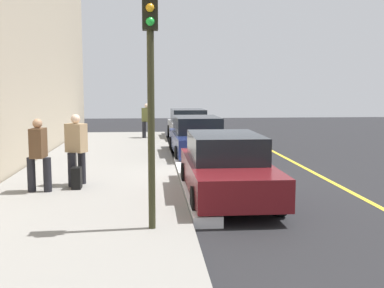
# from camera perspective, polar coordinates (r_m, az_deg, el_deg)

# --- Properties ---
(ground_plane) EXTENTS (56.00, 56.00, 0.00)m
(ground_plane) POSITION_cam_1_polar(r_m,az_deg,el_deg) (12.56, 3.12, -5.09)
(ground_plane) COLOR black
(sidewalk) EXTENTS (28.00, 4.60, 0.15)m
(sidewalk) POSITION_cam_1_polar(r_m,az_deg,el_deg) (12.52, -12.06, -4.92)
(sidewalk) COLOR gray
(sidewalk) RESTS_ON ground
(lane_stripe_centre) EXTENTS (28.00, 0.14, 0.01)m
(lane_stripe_centre) POSITION_cam_1_polar(r_m,az_deg,el_deg) (13.38, 16.87, -4.62)
(lane_stripe_centre) COLOR gold
(lane_stripe_centre) RESTS_ON ground
(snow_bank_curb) EXTENTS (7.71, 0.56, 0.22)m
(snow_bank_curb) POSITION_cam_1_polar(r_m,az_deg,el_deg) (12.56, -0.11, -4.57)
(snow_bank_curb) COLOR white
(snow_bank_curb) RESTS_ON ground
(parked_car_silver) EXTENTS (4.36, 2.00, 1.51)m
(parked_car_silver) POSITION_cam_1_polar(r_m,az_deg,el_deg) (23.53, -0.43, 2.35)
(parked_car_silver) COLOR black
(parked_car_silver) RESTS_ON ground
(parked_car_navy) EXTENTS (4.77, 1.99, 1.51)m
(parked_car_navy) POSITION_cam_1_polar(r_m,az_deg,el_deg) (17.53, 0.66, 0.82)
(parked_car_navy) COLOR black
(parked_car_navy) RESTS_ON ground
(parked_car_maroon) EXTENTS (4.72, 1.91, 1.51)m
(parked_car_maroon) POSITION_cam_1_polar(r_m,az_deg,el_deg) (11.02, 4.12, -2.76)
(parked_car_maroon) COLOR black
(parked_car_maroon) RESTS_ON ground
(pedestrian_brown_coat) EXTENTS (0.49, 0.57, 1.72)m
(pedestrian_brown_coat) POSITION_cam_1_polar(r_m,az_deg,el_deg) (11.63, -17.97, -1.04)
(pedestrian_brown_coat) COLOR black
(pedestrian_brown_coat) RESTS_ON sidewalk
(pedestrian_olive_coat) EXTENTS (0.52, 0.51, 1.66)m
(pedestrian_olive_coat) POSITION_cam_1_polar(r_m,az_deg,el_deg) (23.21, -5.45, 2.95)
(pedestrian_olive_coat) COLOR black
(pedestrian_olive_coat) RESTS_ON sidewalk
(pedestrian_tan_coat) EXTENTS (0.54, 0.57, 1.78)m
(pedestrian_tan_coat) POSITION_cam_1_polar(r_m,az_deg,el_deg) (12.14, -13.73, -0.43)
(pedestrian_tan_coat) COLOR black
(pedestrian_tan_coat) RESTS_ON sidewalk
(traffic_light_pole) EXTENTS (0.35, 0.26, 4.09)m
(traffic_light_pole) POSITION_cam_1_polar(r_m,az_deg,el_deg) (8.06, -5.00, 9.21)
(traffic_light_pole) COLOR #2D2D19
(traffic_light_pole) RESTS_ON sidewalk
(rolling_suitcase) EXTENTS (0.34, 0.22, 0.88)m
(rolling_suitcase) POSITION_cam_1_polar(r_m,az_deg,el_deg) (11.82, -13.70, -3.97)
(rolling_suitcase) COLOR black
(rolling_suitcase) RESTS_ON sidewalk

